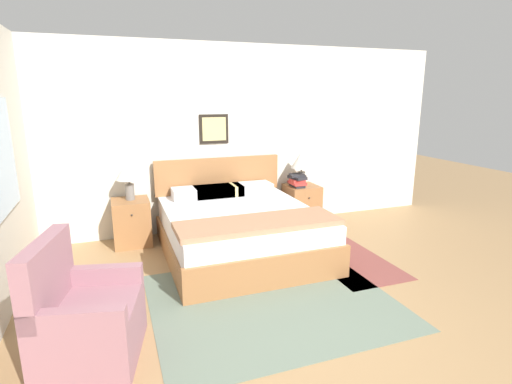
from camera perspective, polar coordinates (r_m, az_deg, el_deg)
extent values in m
plane|color=#99754C|center=(3.31, 9.70, -21.65)|extent=(16.00, 16.00, 0.00)
cube|color=beige|center=(5.70, -5.80, 7.56)|extent=(7.09, 0.06, 2.60)
cube|color=black|center=(5.64, -6.02, 8.95)|extent=(0.41, 0.02, 0.40)
cube|color=tan|center=(5.63, -5.99, 8.94)|extent=(0.33, 0.00, 0.32)
cube|color=slate|center=(3.94, 2.30, -15.20)|extent=(2.23, 1.91, 0.01)
cube|color=brown|center=(4.97, 12.70, -9.15)|extent=(0.81, 1.54, 0.01)
cube|color=#936038|center=(4.93, -2.22, -7.29)|extent=(1.78, 2.05, 0.28)
cube|color=#936038|center=(3.99, 2.20, -9.69)|extent=(1.78, 0.06, 0.08)
cube|color=silver|center=(4.83, -2.26, -4.19)|extent=(1.71, 1.96, 0.28)
cube|color=#936038|center=(5.66, -5.38, 2.45)|extent=(1.78, 0.06, 0.49)
cube|color=#9E7051|center=(4.21, 0.39, -4.50)|extent=(1.75, 0.57, 0.06)
cube|color=silver|center=(5.39, -9.11, -0.15)|extent=(0.52, 0.32, 0.14)
cube|color=silver|center=(5.61, -0.51, 0.57)|extent=(0.52, 0.32, 0.14)
cube|color=tan|center=(5.48, -4.73, 0.22)|extent=(0.52, 0.32, 0.14)
cube|color=tan|center=(5.45, -6.08, 0.11)|extent=(0.52, 0.32, 0.14)
cube|color=#8E606B|center=(3.33, -22.35, -17.85)|extent=(0.81, 0.89, 0.44)
cube|color=#8E606B|center=(3.20, -27.81, -10.33)|extent=(0.29, 0.77, 0.49)
cube|color=#8E606B|center=(3.48, -21.37, -10.93)|extent=(0.66, 0.25, 0.14)
cube|color=#8E606B|center=(2.91, -24.61, -16.28)|extent=(0.66, 0.25, 0.14)
cube|color=#936038|center=(5.43, -17.34, -4.14)|extent=(0.46, 0.46, 0.60)
sphere|color=#332D28|center=(5.15, -17.32, -3.17)|extent=(0.02, 0.02, 0.02)
cube|color=#936038|center=(6.03, 6.52, -1.83)|extent=(0.46, 0.46, 0.60)
sphere|color=#332D28|center=(5.78, 7.64, -0.84)|extent=(0.02, 0.02, 0.02)
cylinder|color=slate|center=(5.35, -17.59, 0.02)|extent=(0.11, 0.11, 0.20)
cylinder|color=slate|center=(5.32, -17.69, 1.41)|extent=(0.02, 0.02, 0.06)
cone|color=silver|center=(5.29, -17.81, 3.04)|extent=(0.31, 0.31, 0.25)
cylinder|color=slate|center=(5.95, 6.46, 1.93)|extent=(0.11, 0.11, 0.20)
cylinder|color=slate|center=(5.92, 6.49, 3.19)|extent=(0.02, 0.02, 0.06)
cone|color=silver|center=(5.90, 6.54, 4.66)|extent=(0.31, 0.31, 0.25)
cube|color=#232328|center=(5.87, 5.89, 0.94)|extent=(0.15, 0.26, 0.04)
cube|color=#B7332D|center=(5.86, 5.90, 1.29)|extent=(0.20, 0.28, 0.04)
cube|color=#B7332D|center=(5.85, 5.91, 1.67)|extent=(0.20, 0.24, 0.04)
cube|color=#232328|center=(5.84, 5.92, 2.07)|extent=(0.22, 0.30, 0.04)
cube|color=#232328|center=(5.83, 5.93, 2.40)|extent=(0.25, 0.26, 0.03)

